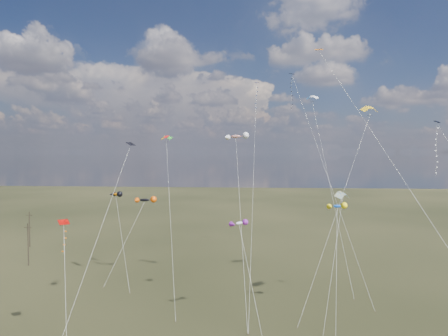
# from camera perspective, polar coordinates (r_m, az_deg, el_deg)

# --- Properties ---
(utility_pole_near) EXTENTS (1.40, 0.20, 8.00)m
(utility_pole_near) POSITION_cam_1_polar(r_m,az_deg,el_deg) (84.88, -26.19, -9.71)
(utility_pole_near) COLOR black
(utility_pole_near) RESTS_ON ground
(utility_pole_far) EXTENTS (1.40, 0.20, 8.00)m
(utility_pole_far) POSITION_cam_1_polar(r_m,az_deg,el_deg) (100.72, -26.03, -7.84)
(utility_pole_far) COLOR black
(utility_pole_far) RESTS_ON ground
(diamond_black_high) EXTENTS (10.11, 20.66, 35.75)m
(diamond_black_high) POSITION_cam_1_polar(r_m,az_deg,el_deg) (73.54, 10.17, 9.42)
(diamond_black_high) COLOR black
(diamond_black_high) RESTS_ON ground
(diamond_navy_tall) EXTENTS (1.57, 29.93, 34.46)m
(diamond_navy_tall) POSITION_cam_1_polar(r_m,az_deg,el_deg) (73.18, 4.61, 8.61)
(diamond_navy_tall) COLOR #090D46
(diamond_navy_tall) RESTS_ON ground
(diamond_black_mid) EXTENTS (4.02, 16.06, 22.66)m
(diamond_black_mid) POSITION_cam_1_polar(r_m,az_deg,el_deg) (49.47, -15.44, -3.14)
(diamond_black_mid) COLOR black
(diamond_black_mid) RESTS_ON ground
(diamond_red_low) EXTENTS (4.56, 8.04, 13.79)m
(diamond_red_low) POSITION_cam_1_polar(r_m,az_deg,el_deg) (48.34, -21.88, -9.82)
(diamond_red_low) COLOR #9D0602
(diamond_red_low) RESTS_ON ground
(diamond_navy_right) EXTENTS (5.33, 20.40, 25.39)m
(diamond_navy_right) POSITION_cam_1_polar(r_m,az_deg,el_deg) (57.12, 28.65, 1.50)
(diamond_navy_right) COLOR #09104F
(diamond_navy_right) RESTS_ON ground
(diamond_orange_center) EXTENTS (14.05, 26.33, 33.51)m
(diamond_orange_center) POSITION_cam_1_polar(r_m,az_deg,el_deg) (41.26, 20.85, 4.24)
(diamond_orange_center) COLOR #CC610E
(diamond_orange_center) RESTS_ON ground
(parafoil_yellow) EXTENTS (13.98, 16.24, 28.91)m
(parafoil_yellow) POSITION_cam_1_polar(r_m,az_deg,el_deg) (65.74, 20.07, 8.03)
(parafoil_yellow) COLOR gold
(parafoil_yellow) RESTS_ON ground
(parafoil_blue_white) EXTENTS (4.24, 26.03, 33.36)m
(parafoil_blue_white) POSITION_cam_1_polar(r_m,az_deg,el_deg) (84.42, 12.51, 9.82)
(parafoil_blue_white) COLOR blue
(parafoil_blue_white) RESTS_ON ground
(parafoil_striped) EXTENTS (5.65, 12.07, 16.32)m
(parafoil_striped) POSITION_cam_1_polar(r_m,az_deg,el_deg) (57.70, 16.53, -3.53)
(parafoil_striped) COLOR gold
(parafoil_striped) RESTS_ON ground
(parafoil_tricolor) EXTENTS (5.77, 16.87, 24.39)m
(parafoil_tricolor) POSITION_cam_1_polar(r_m,az_deg,el_deg) (66.11, -8.23, 4.25)
(parafoil_tricolor) COLOR yellow
(parafoil_tricolor) RESTS_ON ground
(novelty_black_orange) EXTENTS (6.78, 7.00, 13.81)m
(novelty_black_orange) POSITION_cam_1_polar(r_m,az_deg,el_deg) (69.80, -11.28, -4.52)
(novelty_black_orange) COLOR black
(novelty_black_orange) RESTS_ON ground
(novelty_orange_black) EXTENTS (6.19, 8.96, 14.79)m
(novelty_orange_black) POSITION_cam_1_polar(r_m,az_deg,el_deg) (70.32, -15.20, -3.67)
(novelty_orange_black) COLOR orange
(novelty_orange_black) RESTS_ON ground
(novelty_white_purple) EXTENTS (4.14, 7.56, 12.83)m
(novelty_white_purple) POSITION_cam_1_polar(r_m,az_deg,el_deg) (50.78, 2.21, -7.93)
(novelty_white_purple) COLOR silver
(novelty_white_purple) RESTS_ON ground
(novelty_redwhite_stripe) EXTENTS (4.31, 18.99, 24.50)m
(novelty_redwhite_stripe) POSITION_cam_1_polar(r_m,az_deg,el_deg) (63.71, 1.71, 4.47)
(novelty_redwhite_stripe) COLOR red
(novelty_redwhite_stripe) RESTS_ON ground
(novelty_blue_yellow) EXTENTS (2.90, 9.54, 14.83)m
(novelty_blue_yellow) POSITION_cam_1_polar(r_m,az_deg,el_deg) (54.18, 15.87, -5.35)
(novelty_blue_yellow) COLOR #0B43B2
(novelty_blue_yellow) RESTS_ON ground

